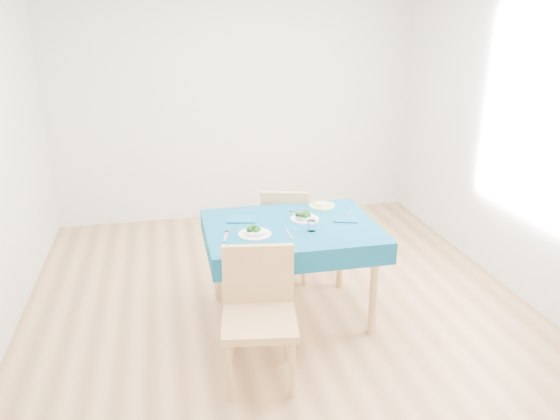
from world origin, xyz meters
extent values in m
cube|color=olive|center=(0.00, 0.00, -0.01)|extent=(4.00, 4.50, 0.02)
cube|color=silver|center=(0.00, 2.25, 1.35)|extent=(4.00, 0.02, 2.70)
cube|color=silver|center=(0.00, -2.25, 1.35)|extent=(4.00, 0.02, 2.70)
cube|color=silver|center=(2.00, 0.00, 1.35)|extent=(0.02, 4.50, 2.70)
cube|color=navy|center=(0.07, -0.09, 0.38)|extent=(1.26, 0.96, 0.76)
cube|color=tan|center=(-0.31, -0.81, 0.58)|extent=(0.53, 0.57, 1.15)
cube|color=tan|center=(0.18, 0.58, 0.51)|extent=(0.51, 0.54, 1.01)
cube|color=silver|center=(-0.43, -0.20, 0.76)|extent=(0.07, 0.19, 0.00)
cube|color=silver|center=(0.01, -0.25, 0.76)|extent=(0.02, 0.21, 0.00)
cube|color=silver|center=(0.14, 0.11, 0.76)|extent=(0.05, 0.18, 0.00)
cube|color=silver|center=(0.53, -0.02, 0.76)|extent=(0.13, 0.20, 0.00)
cube|color=navy|center=(-0.28, 0.09, 0.76)|extent=(0.24, 0.19, 0.01)
cube|color=navy|center=(0.49, -0.08, 0.76)|extent=(0.21, 0.18, 0.01)
cylinder|color=white|center=(0.14, -0.03, 0.80)|extent=(0.07, 0.07, 0.09)
cylinder|color=white|center=(0.18, -0.23, 0.80)|extent=(0.06, 0.06, 0.08)
cylinder|color=#B3E46F|center=(0.40, 0.26, 0.76)|extent=(0.21, 0.21, 0.01)
cube|color=beige|center=(0.40, 0.26, 0.78)|extent=(0.12, 0.12, 0.01)
camera|label=1|loc=(-0.82, -3.73, 2.24)|focal=35.00mm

